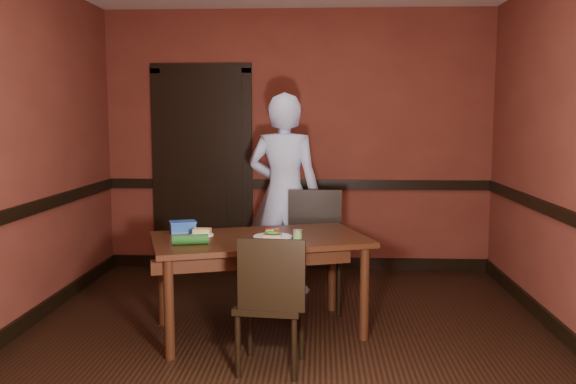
# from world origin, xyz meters

# --- Properties ---
(floor) EXTENTS (4.00, 4.50, 0.01)m
(floor) POSITION_xyz_m (0.00, 0.00, 0.00)
(floor) COLOR black
(floor) RESTS_ON ground
(wall_back) EXTENTS (4.00, 0.02, 2.70)m
(wall_back) POSITION_xyz_m (0.00, 2.25, 1.35)
(wall_back) COLOR maroon
(wall_back) RESTS_ON ground
(wall_front) EXTENTS (4.00, 0.02, 2.70)m
(wall_front) POSITION_xyz_m (0.00, -2.25, 1.35)
(wall_front) COLOR maroon
(wall_front) RESTS_ON ground
(dado_back) EXTENTS (4.00, 0.03, 0.10)m
(dado_back) POSITION_xyz_m (0.00, 2.23, 0.90)
(dado_back) COLOR black
(dado_back) RESTS_ON ground
(dado_left) EXTENTS (0.03, 4.50, 0.10)m
(dado_left) POSITION_xyz_m (-1.99, 0.00, 0.90)
(dado_left) COLOR black
(dado_left) RESTS_ON ground
(baseboard_back) EXTENTS (4.00, 0.03, 0.12)m
(baseboard_back) POSITION_xyz_m (0.00, 2.23, 0.06)
(baseboard_back) COLOR black
(baseboard_back) RESTS_ON ground
(baseboard_left) EXTENTS (0.03, 4.50, 0.12)m
(baseboard_left) POSITION_xyz_m (-1.99, 0.00, 0.06)
(baseboard_left) COLOR black
(baseboard_left) RESTS_ON ground
(baseboard_right) EXTENTS (0.03, 4.50, 0.12)m
(baseboard_right) POSITION_xyz_m (1.99, 0.00, 0.06)
(baseboard_right) COLOR black
(baseboard_right) RESTS_ON ground
(door) EXTENTS (1.05, 0.07, 2.20)m
(door) POSITION_xyz_m (-1.00, 2.22, 1.09)
(door) COLOR black
(door) RESTS_ON ground
(dining_table) EXTENTS (1.73, 1.30, 0.72)m
(dining_table) POSITION_xyz_m (-0.21, 0.29, 0.36)
(dining_table) COLOR black
(dining_table) RESTS_ON floor
(chair_far) EXTENTS (0.47, 0.47, 0.98)m
(chair_far) POSITION_xyz_m (0.19, 0.86, 0.49)
(chair_far) COLOR black
(chair_far) RESTS_ON floor
(chair_near) EXTENTS (0.45, 0.45, 0.88)m
(chair_near) POSITION_xyz_m (-0.07, -0.37, 0.44)
(chair_near) COLOR black
(chair_near) RESTS_ON floor
(person) EXTENTS (0.73, 0.55, 1.81)m
(person) POSITION_xyz_m (-0.09, 1.37, 0.91)
(person) COLOR #B5CAF2
(person) RESTS_ON floor
(sandwich_plate) EXTENTS (0.28, 0.28, 0.07)m
(sandwich_plate) POSITION_xyz_m (-0.11, 0.23, 0.74)
(sandwich_plate) COLOR white
(sandwich_plate) RESTS_ON dining_table
(sauce_jar) EXTENTS (0.07, 0.07, 0.08)m
(sauce_jar) POSITION_xyz_m (0.08, 0.17, 0.76)
(sauce_jar) COLOR #5E9443
(sauce_jar) RESTS_ON dining_table
(cheese_saucer) EXTENTS (0.17, 0.17, 0.05)m
(cheese_saucer) POSITION_xyz_m (-0.64, 0.32, 0.74)
(cheese_saucer) COLOR white
(cheese_saucer) RESTS_ON dining_table
(food_tub) EXTENTS (0.23, 0.19, 0.08)m
(food_tub) POSITION_xyz_m (-0.81, 0.45, 0.77)
(food_tub) COLOR blue
(food_tub) RESTS_ON dining_table
(wrapped_veg) EXTENTS (0.26, 0.12, 0.07)m
(wrapped_veg) POSITION_xyz_m (-0.66, -0.00, 0.76)
(wrapped_veg) COLOR #174C18
(wrapped_veg) RESTS_ON dining_table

